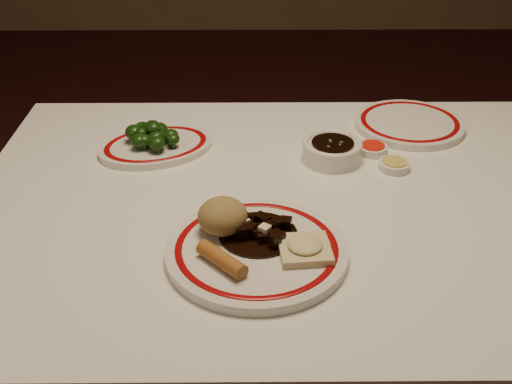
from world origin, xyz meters
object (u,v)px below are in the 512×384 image
object	(u,v)px
main_plate	(257,251)
broccoli_plate	(156,146)
dining_table	(285,237)
broccoli_pile	(152,134)
rice_mound	(223,216)
stirfry_heap	(259,230)
spring_roll	(222,259)
fried_wonton	(305,248)
soy_bowl	(332,152)

from	to	relation	value
main_plate	broccoli_plate	world-z (taller)	main_plate
dining_table	broccoli_pile	world-z (taller)	broccoli_pile
dining_table	rice_mound	bearing A→B (deg)	-130.00
stirfry_heap	spring_roll	bearing A→B (deg)	-125.03
dining_table	fried_wonton	xyz separation A→B (m)	(0.02, -0.20, 0.12)
dining_table	spring_roll	distance (m)	0.29
rice_mound	broccoli_plate	xyz separation A→B (m)	(-0.16, 0.33, -0.04)
soy_bowl	broccoli_plate	bearing A→B (deg)	172.54
spring_roll	fried_wonton	xyz separation A→B (m)	(0.13, 0.03, -0.00)
dining_table	broccoli_plate	bearing A→B (deg)	143.89
main_plate	soy_bowl	world-z (taller)	soy_bowl
main_plate	broccoli_pile	size ratio (longest dim) A/B	3.23
soy_bowl	dining_table	bearing A→B (deg)	-124.60
fried_wonton	stirfry_heap	world-z (taller)	stirfry_heap
spring_roll	broccoli_pile	world-z (taller)	broccoli_pile
spring_roll	stirfry_heap	size ratio (longest dim) A/B	0.72
fried_wonton	soy_bowl	distance (m)	0.36
broccoli_plate	soy_bowl	distance (m)	0.37
rice_mound	main_plate	bearing A→B (deg)	-39.15
rice_mound	broccoli_plate	distance (m)	0.37
stirfry_heap	fried_wonton	bearing A→B (deg)	-34.41
dining_table	fried_wonton	size ratio (longest dim) A/B	13.47
spring_roll	soy_bowl	distance (m)	0.44
broccoli_pile	soy_bowl	bearing A→B (deg)	-7.10
dining_table	main_plate	bearing A→B (deg)	-107.59
stirfry_heap	broccoli_pile	distance (m)	0.41
rice_mound	spring_roll	size ratio (longest dim) A/B	0.88
main_plate	fried_wonton	world-z (taller)	fried_wonton
rice_mound	stirfry_heap	bearing A→B (deg)	-11.44
fried_wonton	broccoli_pile	size ratio (longest dim) A/B	0.75
dining_table	broccoli_plate	distance (m)	0.35
rice_mound	broccoli_plate	world-z (taller)	rice_mound
stirfry_heap	broccoli_pile	world-z (taller)	broccoli_pile
main_plate	stirfry_heap	xyz separation A→B (m)	(0.00, 0.03, 0.02)
rice_mound	soy_bowl	size ratio (longest dim) A/B	0.69
spring_roll	rice_mound	bearing A→B (deg)	47.88
main_plate	rice_mound	distance (m)	0.08
dining_table	broccoli_plate	xyz separation A→B (m)	(-0.27, 0.20, 0.10)
broccoli_plate	fried_wonton	bearing A→B (deg)	-53.76
dining_table	rice_mound	size ratio (longest dim) A/B	14.26
spring_roll	soy_bowl	world-z (taller)	spring_roll
main_plate	stirfry_heap	bearing A→B (deg)	82.87
main_plate	spring_roll	bearing A→B (deg)	-137.36
broccoli_pile	main_plate	bearing A→B (deg)	-59.92
dining_table	broccoli_pile	bearing A→B (deg)	144.72
broccoli_plate	stirfry_heap	bearing A→B (deg)	-57.88
main_plate	soy_bowl	bearing A→B (deg)	64.15
broccoli_plate	soy_bowl	bearing A→B (deg)	-7.46
spring_roll	broccoli_pile	distance (m)	0.46
dining_table	soy_bowl	size ratio (longest dim) A/B	9.90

